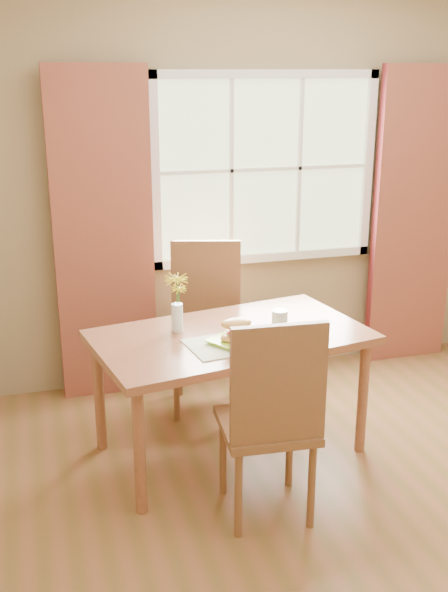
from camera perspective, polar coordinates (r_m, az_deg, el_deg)
name	(u,v)px	position (r m, az deg, el deg)	size (l,w,h in m)	color
room	(401,256)	(3.26, 14.37, 3.22)	(4.24, 3.84, 2.74)	brown
window	(265,169)	(4.90, 3.41, 10.40)	(1.62, 0.06, 1.32)	#AFC494
curtain_left	(104,239)	(4.63, -9.88, 4.68)	(0.65, 0.08, 2.20)	maroon
curtain_right	(414,219)	(5.38, 15.36, 6.16)	(0.65, 0.08, 2.20)	maroon
dining_table	(231,346)	(3.94, 0.55, -4.13)	(1.64, 1.10, 0.74)	brown
chair_near	(272,414)	(3.35, 3.98, -9.68)	(0.48, 0.48, 1.09)	brown
chair_far	(206,318)	(4.56, -1.50, -1.79)	(0.57, 0.57, 1.10)	brown
placemat	(230,344)	(3.75, 0.49, -3.99)	(0.45, 0.33, 0.01)	beige
plate	(236,342)	(3.76, 0.98, -3.79)	(0.24, 0.24, 0.01)	#A2D535
croissant_sandwich	(236,330)	(3.73, 1.01, -2.81)	(0.19, 0.14, 0.13)	#EBB450
water_glass	(280,322)	(3.91, 4.60, -2.16)	(0.09, 0.09, 0.13)	silver
flower_vase	(177,298)	(3.89, -3.89, -0.14)	(0.14, 0.14, 0.33)	silver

